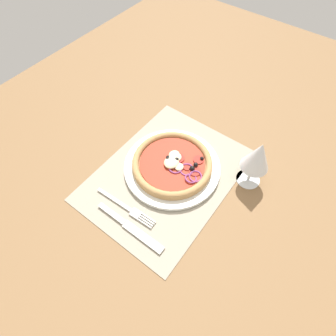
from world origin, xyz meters
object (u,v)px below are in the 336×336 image
(pizza, at_px, (174,164))
(fork, at_px, (128,209))
(plate, at_px, (173,167))
(knife, at_px, (130,227))
(wine_glass, at_px, (258,157))

(pizza, height_order, fork, pizza)
(plate, xyz_separation_m, knife, (0.20, 0.02, -0.00))
(knife, height_order, wine_glass, wine_glass)
(fork, height_order, knife, knife)
(knife, bearing_deg, plate, 95.16)
(pizza, bearing_deg, wine_glass, 117.76)
(knife, bearing_deg, wine_glass, 61.11)
(fork, xyz_separation_m, wine_glass, (-0.26, 0.20, 0.10))
(pizza, bearing_deg, knife, 5.17)
(pizza, xyz_separation_m, wine_glass, (-0.10, 0.18, 0.07))
(plate, relative_size, fork, 1.47)
(knife, bearing_deg, pizza, 94.87)
(knife, bearing_deg, fork, 137.12)
(pizza, distance_m, fork, 0.17)
(fork, bearing_deg, plate, 81.38)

